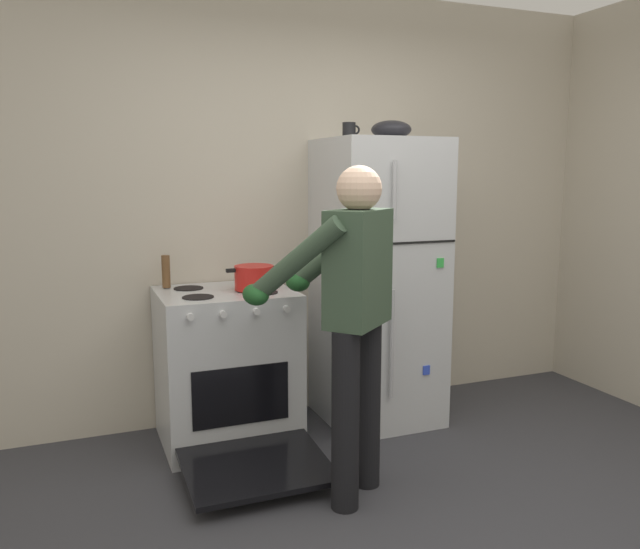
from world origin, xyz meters
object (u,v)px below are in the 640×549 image
red_pot (254,277)px  coffee_mug (349,130)px  stove_range (228,369)px  mixing_bowl (391,130)px  pepper_mill (166,272)px  person_cook (350,303)px  refrigerator (377,282)px

red_pot → coffee_mug: coffee_mug is taller
red_pot → coffee_mug: size_ratio=2.89×
stove_range → red_pot: bearing=-11.4°
stove_range → red_pot: 0.56m
mixing_bowl → stove_range: bearing=-179.0°
stove_range → coffee_mug: coffee_mug is taller
stove_range → pepper_mill: (-0.30, 0.22, 0.56)m
person_cook → coffee_mug: size_ratio=14.28×
refrigerator → coffee_mug: 0.95m
person_cook → pepper_mill: bearing=123.4°
refrigerator → stove_range: (-0.97, -0.02, -0.45)m
mixing_bowl → person_cook: bearing=-127.4°
red_pot → refrigerator: bearing=3.5°
red_pot → mixing_bowl: mixing_bowl is taller
red_pot → mixing_bowl: (0.89, 0.05, 0.85)m
person_cook → refrigerator: bearing=56.1°
refrigerator → red_pot: bearing=-176.5°
red_pot → pepper_mill: 0.52m
coffee_mug → mixing_bowl: bearing=-11.0°
red_pot → stove_range: bearing=168.6°
person_cook → mixing_bowl: size_ratio=6.51×
refrigerator → stove_range: 1.07m
coffee_mug → mixing_bowl: 0.26m
red_pot → mixing_bowl: size_ratio=1.32×
person_cook → red_pot: 0.84m
stove_range → pepper_mill: pepper_mill is taller
pepper_mill → mixing_bowl: 1.60m
red_pot → pepper_mill: bearing=151.5°
stove_range → person_cook: (0.40, -0.84, 0.52)m
refrigerator → person_cook: size_ratio=1.11×
pepper_mill → refrigerator: bearing=-8.9°
stove_range → pepper_mill: 0.67m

